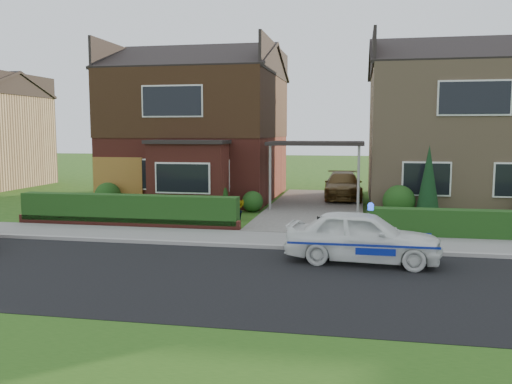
# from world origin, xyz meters

# --- Properties ---
(ground) EXTENTS (120.00, 120.00, 0.00)m
(ground) POSITION_xyz_m (0.00, 0.00, 0.00)
(ground) COLOR #234C14
(ground) RESTS_ON ground
(road) EXTENTS (60.00, 6.00, 0.02)m
(road) POSITION_xyz_m (0.00, 0.00, 0.00)
(road) COLOR black
(road) RESTS_ON ground
(kerb) EXTENTS (60.00, 0.16, 0.12)m
(kerb) POSITION_xyz_m (0.00, 3.05, 0.06)
(kerb) COLOR #9E9993
(kerb) RESTS_ON ground
(sidewalk) EXTENTS (60.00, 2.00, 0.10)m
(sidewalk) POSITION_xyz_m (0.00, 4.10, 0.05)
(sidewalk) COLOR slate
(sidewalk) RESTS_ON ground
(driveway) EXTENTS (3.80, 12.00, 0.12)m
(driveway) POSITION_xyz_m (0.00, 11.00, 0.06)
(driveway) COLOR #666059
(driveway) RESTS_ON ground
(house_left) EXTENTS (7.50, 9.53, 7.25)m
(house_left) POSITION_xyz_m (-5.78, 13.90, 3.81)
(house_left) COLOR maroon
(house_left) RESTS_ON ground
(house_right) EXTENTS (7.50, 8.06, 7.25)m
(house_right) POSITION_xyz_m (5.80, 13.99, 3.66)
(house_right) COLOR #A08262
(house_right) RESTS_ON ground
(carport_link) EXTENTS (3.80, 3.00, 2.77)m
(carport_link) POSITION_xyz_m (0.00, 10.95, 2.66)
(carport_link) COLOR black
(carport_link) RESTS_ON ground
(garage_door) EXTENTS (2.20, 0.10, 2.10)m
(garage_door) POSITION_xyz_m (-8.25, 9.96, 1.05)
(garage_door) COLOR brown
(garage_door) RESTS_ON ground
(dwarf_wall) EXTENTS (7.70, 0.25, 0.36)m
(dwarf_wall) POSITION_xyz_m (-5.80, 5.30, 0.18)
(dwarf_wall) COLOR maroon
(dwarf_wall) RESTS_ON ground
(hedge_left) EXTENTS (7.50, 0.55, 0.90)m
(hedge_left) POSITION_xyz_m (-5.80, 5.45, 0.00)
(hedge_left) COLOR #123B15
(hedge_left) RESTS_ON ground
(hedge_right) EXTENTS (7.50, 0.55, 0.80)m
(hedge_right) POSITION_xyz_m (5.80, 5.35, 0.00)
(hedge_right) COLOR #123B15
(hedge_right) RESTS_ON ground
(shrub_left_far) EXTENTS (1.08, 1.08, 1.08)m
(shrub_left_far) POSITION_xyz_m (-8.50, 9.50, 0.54)
(shrub_left_far) COLOR #123B15
(shrub_left_far) RESTS_ON ground
(shrub_left_mid) EXTENTS (1.32, 1.32, 1.32)m
(shrub_left_mid) POSITION_xyz_m (-4.00, 9.30, 0.66)
(shrub_left_mid) COLOR #123B15
(shrub_left_mid) RESTS_ON ground
(shrub_left_near) EXTENTS (0.84, 0.84, 0.84)m
(shrub_left_near) POSITION_xyz_m (-2.40, 9.60, 0.42)
(shrub_left_near) COLOR #123B15
(shrub_left_near) RESTS_ON ground
(shrub_right_near) EXTENTS (1.20, 1.20, 1.20)m
(shrub_right_near) POSITION_xyz_m (3.20, 9.40, 0.60)
(shrub_right_near) COLOR #123B15
(shrub_right_near) RESTS_ON ground
(conifer_a) EXTENTS (0.90, 0.90, 2.60)m
(conifer_a) POSITION_xyz_m (4.20, 9.20, 1.30)
(conifer_a) COLOR black
(conifer_a) RESTS_ON ground
(police_car) EXTENTS (3.43, 3.83, 1.43)m
(police_car) POSITION_xyz_m (1.84, 1.99, 0.64)
(police_car) COLOR white
(police_car) RESTS_ON ground
(driveway_car) EXTENTS (1.84, 4.14, 1.18)m
(driveway_car) POSITION_xyz_m (1.00, 13.72, 0.71)
(driveway_car) COLOR brown
(driveway_car) RESTS_ON driveway
(potted_plant_a) EXTENTS (0.43, 0.35, 0.72)m
(potted_plant_a) POSITION_xyz_m (-6.51, 8.55, 0.36)
(potted_plant_a) COLOR gray
(potted_plant_a) RESTS_ON ground
(potted_plant_b) EXTENTS (0.49, 0.45, 0.73)m
(potted_plant_b) POSITION_xyz_m (-2.50, 7.56, 0.37)
(potted_plant_b) COLOR gray
(potted_plant_b) RESTS_ON ground
(potted_plant_c) EXTENTS (0.42, 0.42, 0.71)m
(potted_plant_c) POSITION_xyz_m (-4.43, 6.21, 0.35)
(potted_plant_c) COLOR gray
(potted_plant_c) RESTS_ON ground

